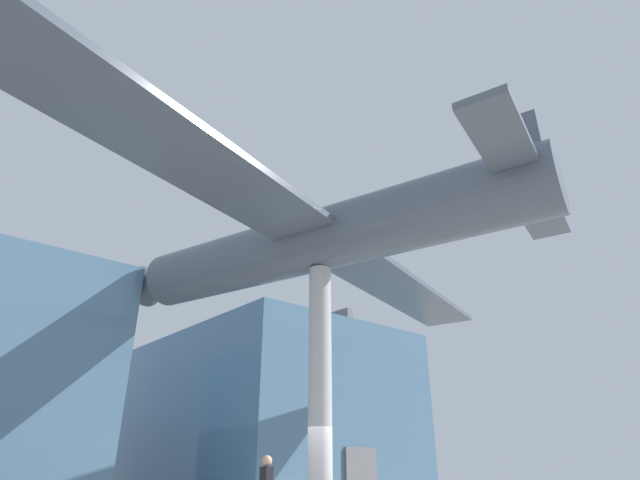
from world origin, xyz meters
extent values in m
cube|color=slate|center=(7.77, 13.49, 3.96)|extent=(10.48, 14.07, 7.91)
cube|color=slate|center=(7.77, 13.49, 8.21)|extent=(0.36, 13.37, 0.60)
cube|color=slate|center=(7.77, 6.40, 1.15)|extent=(1.80, 0.12, 2.30)
cylinder|color=#B7B7BC|center=(0.00, 0.00, 3.33)|extent=(0.60, 0.60, 6.65)
cylinder|color=#4C5666|center=(0.00, 0.00, 7.54)|extent=(5.32, 12.79, 1.78)
cube|color=#4C5666|center=(0.00, 0.00, 7.54)|extent=(21.28, 8.08, 0.18)
cube|color=#4C5666|center=(1.59, -5.41, 7.67)|extent=(6.90, 2.91, 0.18)
cube|color=#4C5666|center=(1.59, -5.41, 8.58)|extent=(0.48, 1.11, 1.74)
cone|color=#4C5666|center=(-1.96, 6.66, 7.54)|extent=(1.75, 1.46, 1.51)
sphere|color=black|center=(-2.17, 7.35, 7.54)|extent=(0.44, 0.44, 0.44)
sphere|color=tan|center=(0.01, 2.22, 1.74)|extent=(0.28, 0.28, 0.28)
camera|label=1|loc=(-8.51, -9.91, 1.70)|focal=28.00mm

